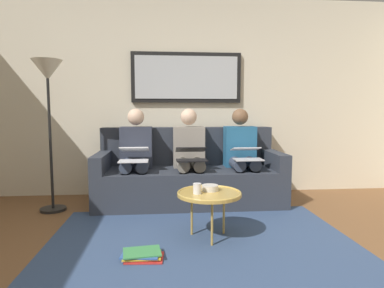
{
  "coord_description": "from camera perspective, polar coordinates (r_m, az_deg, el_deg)",
  "views": [
    {
      "loc": [
        0.32,
        1.84,
        1.1
      ],
      "look_at": [
        0.0,
        -1.7,
        0.75
      ],
      "focal_mm": 30.54,
      "sensor_mm": 36.0,
      "label": 1
    }
  ],
  "objects": [
    {
      "name": "coffee_table",
      "position": [
        2.86,
        3.04,
        -8.75
      ],
      "size": [
        0.56,
        0.56,
        0.41
      ],
      "color": "tan",
      "rests_on": "ground_plane"
    },
    {
      "name": "couch",
      "position": [
        4.05,
        -0.53,
        -5.61
      ],
      "size": [
        2.2,
        0.9,
        0.9
      ],
      "color": "#2D333D",
      "rests_on": "ground_plane"
    },
    {
      "name": "magazine_stack",
      "position": [
        2.62,
        -8.67,
        -18.55
      ],
      "size": [
        0.33,
        0.24,
        0.05
      ],
      "color": "red",
      "rests_on": "ground_plane"
    },
    {
      "name": "bowl",
      "position": [
        2.92,
        3.17,
        -7.65
      ],
      "size": [
        0.15,
        0.15,
        0.05
      ],
      "primitive_type": "cylinder",
      "color": "beige",
      "rests_on": "coffee_table"
    },
    {
      "name": "laptop_white",
      "position": [
        3.7,
        -10.09,
        -1.78
      ],
      "size": [
        0.32,
        0.36,
        0.16
      ],
      "color": "white"
    },
    {
      "name": "standing_lamp",
      "position": [
        3.9,
        -23.85,
        9.13
      ],
      "size": [
        0.32,
        0.32,
        1.66
      ],
      "color": "black",
      "rests_on": "ground_plane"
    },
    {
      "name": "laptop_silver",
      "position": [
        3.8,
        9.54,
        -1.64
      ],
      "size": [
        0.32,
        0.33,
        0.14
      ],
      "color": "silver"
    },
    {
      "name": "cup",
      "position": [
        2.81,
        0.91,
        -7.78
      ],
      "size": [
        0.07,
        0.07,
        0.09
      ],
      "primitive_type": "cylinder",
      "color": "silver",
      "rests_on": "coffee_table"
    },
    {
      "name": "person_middle",
      "position": [
        3.93,
        -0.45,
        -1.55
      ],
      "size": [
        0.38,
        0.58,
        1.14
      ],
      "color": "gray",
      "rests_on": "couch"
    },
    {
      "name": "person_right",
      "position": [
        3.93,
        -9.79,
        -1.63
      ],
      "size": [
        0.38,
        0.58,
        1.14
      ],
      "color": "#2D3342",
      "rests_on": "couch"
    },
    {
      "name": "framed_mirror",
      "position": [
        4.38,
        -0.96,
        11.52
      ],
      "size": [
        1.44,
        0.05,
        0.65
      ],
      "color": "black"
    },
    {
      "name": "wall_rear",
      "position": [
        4.46,
        -1.05,
        8.2
      ],
      "size": [
        6.0,
        0.12,
        2.6
      ],
      "primitive_type": "cube",
      "color": "beige",
      "rests_on": "ground_plane"
    },
    {
      "name": "person_left",
      "position": [
        4.04,
        8.64,
        -1.43
      ],
      "size": [
        0.38,
        0.58,
        1.14
      ],
      "color": "#235B84",
      "rests_on": "couch"
    },
    {
      "name": "laptop_black",
      "position": [
        3.69,
        -0.15,
        -1.78
      ],
      "size": [
        0.34,
        0.34,
        0.15
      ],
      "color": "black"
    },
    {
      "name": "area_rug",
      "position": [
        2.92,
        1.55,
        -16.4
      ],
      "size": [
        2.6,
        1.8,
        0.01
      ],
      "primitive_type": "cube",
      "color": "#33476B",
      "rests_on": "ground_plane"
    }
  ]
}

